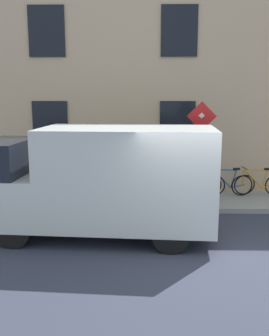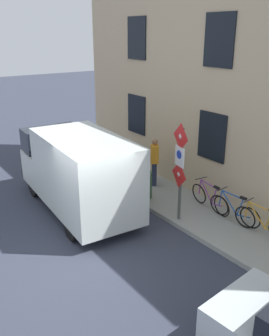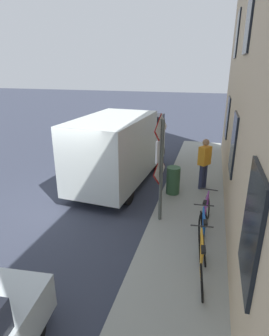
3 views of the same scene
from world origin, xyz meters
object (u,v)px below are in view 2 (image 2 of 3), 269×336
(sign_post_stacked, at_px, (180,163))
(bicycle_blue, at_px, (234,210))
(bicycle_orange, at_px, (262,223))
(bicycle_purple, at_px, (210,198))
(litter_bin, at_px, (145,185))
(pedestrian, at_px, (154,160))
(delivery_van, at_px, (77,170))

(sign_post_stacked, relative_size, bicycle_blue, 1.61)
(bicycle_orange, xyz_separation_m, bicycle_purple, (0.00, 1.89, 0.00))
(litter_bin, bearing_deg, bicycle_blue, -69.02)
(pedestrian, bearing_deg, litter_bin, 69.53)
(sign_post_stacked, distance_m, bicycle_orange, 2.71)
(delivery_van, height_order, bicycle_purple, delivery_van)
(bicycle_orange, height_order, litter_bin, litter_bin)
(sign_post_stacked, relative_size, pedestrian, 1.61)
(delivery_van, distance_m, bicycle_orange, 5.54)
(delivery_van, xyz_separation_m, bicycle_purple, (3.13, -2.60, -0.82))
(litter_bin, bearing_deg, bicycle_orange, -74.00)
(bicycle_orange, height_order, bicycle_blue, same)
(sign_post_stacked, height_order, bicycle_orange, sign_post_stacked)
(bicycle_purple, distance_m, litter_bin, 2.15)
(bicycle_purple, relative_size, pedestrian, 1.00)
(delivery_van, height_order, bicycle_orange, delivery_van)
(sign_post_stacked, height_order, litter_bin, sign_post_stacked)
(pedestrian, xyz_separation_m, litter_bin, (-0.91, -0.68, -0.48))
(pedestrian, distance_m, litter_bin, 1.24)
(delivery_van, bearing_deg, litter_bin, -105.83)
(bicycle_orange, bearing_deg, sign_post_stacked, 26.50)
(sign_post_stacked, height_order, delivery_van, sign_post_stacked)
(delivery_van, height_order, bicycle_blue, delivery_van)
(delivery_van, distance_m, pedestrian, 2.98)
(pedestrian, bearing_deg, bicycle_blue, 125.47)
(bicycle_orange, bearing_deg, bicycle_blue, -5.02)
(delivery_van, bearing_deg, sign_post_stacked, -138.54)
(bicycle_orange, distance_m, litter_bin, 3.90)
(sign_post_stacked, bearing_deg, bicycle_purple, -4.76)
(sign_post_stacked, relative_size, delivery_van, 0.51)
(bicycle_orange, bearing_deg, delivery_van, 29.84)
(delivery_van, bearing_deg, bicycle_orange, -141.03)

